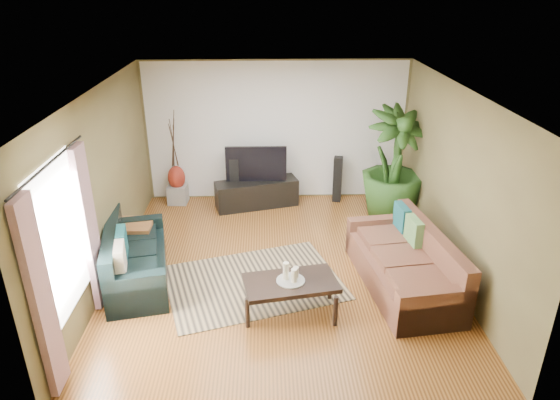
{
  "coord_description": "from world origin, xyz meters",
  "views": [
    {
      "loc": [
        -0.21,
        -6.5,
        4.04
      ],
      "look_at": [
        0.0,
        0.2,
        1.05
      ],
      "focal_mm": 32.0,
      "sensor_mm": 36.0,
      "label": 1
    }
  ],
  "objects_px": {
    "speaker_left": "(235,182)",
    "pedestal": "(178,194)",
    "tv_stand": "(257,194)",
    "side_table": "(136,239)",
    "vase": "(177,177)",
    "coffee_table": "(290,297)",
    "potted_plant": "(394,165)",
    "speaker_right": "(337,179)",
    "sofa_right": "(403,260)",
    "sofa_left": "(136,254)",
    "television": "(256,164)"
  },
  "relations": [
    {
      "from": "speaker_right",
      "to": "potted_plant",
      "type": "height_order",
      "value": "potted_plant"
    },
    {
      "from": "pedestal",
      "to": "side_table",
      "type": "bearing_deg",
      "value": -99.01
    },
    {
      "from": "speaker_right",
      "to": "tv_stand",
      "type": "bearing_deg",
      "value": -159.43
    },
    {
      "from": "tv_stand",
      "to": "speaker_left",
      "type": "relative_size",
      "value": 1.62
    },
    {
      "from": "coffee_table",
      "to": "tv_stand",
      "type": "distance_m",
      "value": 3.41
    },
    {
      "from": "tv_stand",
      "to": "vase",
      "type": "relative_size",
      "value": 3.37
    },
    {
      "from": "tv_stand",
      "to": "coffee_table",
      "type": "bearing_deg",
      "value": -97.07
    },
    {
      "from": "speaker_left",
      "to": "vase",
      "type": "bearing_deg",
      "value": 178.12
    },
    {
      "from": "television",
      "to": "pedestal",
      "type": "xyz_separation_m",
      "value": [
        -1.54,
        0.19,
        -0.68
      ]
    },
    {
      "from": "speaker_left",
      "to": "pedestal",
      "type": "bearing_deg",
      "value": 178.12
    },
    {
      "from": "sofa_left",
      "to": "vase",
      "type": "xyz_separation_m",
      "value": [
        0.15,
        2.74,
        0.1
      ]
    },
    {
      "from": "sofa_left",
      "to": "coffee_table",
      "type": "xyz_separation_m",
      "value": [
        2.17,
        -0.85,
        -0.18
      ]
    },
    {
      "from": "tv_stand",
      "to": "speaker_right",
      "type": "xyz_separation_m",
      "value": [
        1.58,
        0.21,
        0.19
      ]
    },
    {
      "from": "sofa_left",
      "to": "pedestal",
      "type": "xyz_separation_m",
      "value": [
        0.15,
        2.74,
        -0.24
      ]
    },
    {
      "from": "sofa_right",
      "to": "television",
      "type": "xyz_separation_m",
      "value": [
        -2.09,
        2.82,
        0.43
      ]
    },
    {
      "from": "sofa_right",
      "to": "side_table",
      "type": "height_order",
      "value": "sofa_right"
    },
    {
      "from": "speaker_left",
      "to": "coffee_table",
      "type": "bearing_deg",
      "value": -70.35
    },
    {
      "from": "speaker_left",
      "to": "pedestal",
      "type": "relative_size",
      "value": 2.65
    },
    {
      "from": "tv_stand",
      "to": "potted_plant",
      "type": "relative_size",
      "value": 0.77
    },
    {
      "from": "television",
      "to": "speaker_left",
      "type": "distance_m",
      "value": 0.56
    },
    {
      "from": "coffee_table",
      "to": "television",
      "type": "xyz_separation_m",
      "value": [
        -0.48,
        3.4,
        0.61
      ]
    },
    {
      "from": "tv_stand",
      "to": "speaker_right",
      "type": "bearing_deg",
      "value": -7.43
    },
    {
      "from": "speaker_right",
      "to": "pedestal",
      "type": "bearing_deg",
      "value": -167.15
    },
    {
      "from": "speaker_left",
      "to": "pedestal",
      "type": "xyz_separation_m",
      "value": [
        -1.13,
        0.14,
        -0.3
      ]
    },
    {
      "from": "sofa_right",
      "to": "coffee_table",
      "type": "distance_m",
      "value": 1.72
    },
    {
      "from": "speaker_right",
      "to": "speaker_left",
      "type": "bearing_deg",
      "value": -163.09
    },
    {
      "from": "television",
      "to": "speaker_left",
      "type": "relative_size",
      "value": 1.19
    },
    {
      "from": "television",
      "to": "pedestal",
      "type": "distance_m",
      "value": 1.69
    },
    {
      "from": "coffee_table",
      "to": "television",
      "type": "bearing_deg",
      "value": 87.57
    },
    {
      "from": "pedestal",
      "to": "sofa_right",
      "type": "bearing_deg",
      "value": -39.69
    },
    {
      "from": "vase",
      "to": "television",
      "type": "bearing_deg",
      "value": -7.17
    },
    {
      "from": "television",
      "to": "pedestal",
      "type": "height_order",
      "value": "television"
    },
    {
      "from": "tv_stand",
      "to": "side_table",
      "type": "height_order",
      "value": "side_table"
    },
    {
      "from": "tv_stand",
      "to": "speaker_left",
      "type": "bearing_deg",
      "value": 154.73
    },
    {
      "from": "speaker_right",
      "to": "sofa_right",
      "type": "bearing_deg",
      "value": -67.49
    },
    {
      "from": "coffee_table",
      "to": "speaker_left",
      "type": "relative_size",
      "value": 1.24
    },
    {
      "from": "coffee_table",
      "to": "potted_plant",
      "type": "relative_size",
      "value": 0.59
    },
    {
      "from": "speaker_left",
      "to": "sofa_left",
      "type": "bearing_deg",
      "value": -110.97
    },
    {
      "from": "tv_stand",
      "to": "speaker_left",
      "type": "distance_m",
      "value": 0.47
    },
    {
      "from": "sofa_left",
      "to": "television",
      "type": "bearing_deg",
      "value": -45.16
    },
    {
      "from": "coffee_table",
      "to": "television",
      "type": "height_order",
      "value": "television"
    },
    {
      "from": "speaker_left",
      "to": "pedestal",
      "type": "height_order",
      "value": "speaker_left"
    },
    {
      "from": "side_table",
      "to": "sofa_right",
      "type": "bearing_deg",
      "value": -13.71
    },
    {
      "from": "sofa_left",
      "to": "coffee_table",
      "type": "relative_size",
      "value": 1.56
    },
    {
      "from": "sofa_right",
      "to": "coffee_table",
      "type": "xyz_separation_m",
      "value": [
        -1.61,
        -0.58,
        -0.18
      ]
    },
    {
      "from": "sofa_right",
      "to": "side_table",
      "type": "bearing_deg",
      "value": -111.34
    },
    {
      "from": "television",
      "to": "vase",
      "type": "distance_m",
      "value": 1.59
    },
    {
      "from": "coffee_table",
      "to": "speaker_left",
      "type": "bearing_deg",
      "value": 93.97
    },
    {
      "from": "sofa_left",
      "to": "side_table",
      "type": "relative_size",
      "value": 3.2
    },
    {
      "from": "sofa_left",
      "to": "side_table",
      "type": "xyz_separation_m",
      "value": [
        -0.18,
        0.7,
        -0.14
      ]
    }
  ]
}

